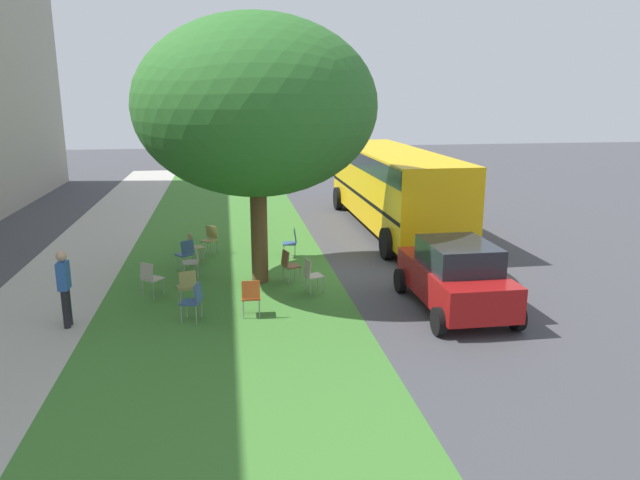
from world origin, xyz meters
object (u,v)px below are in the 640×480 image
Objects in this scene: chair_3 at (210,238)px; chair_8 at (194,299)px; chair_4 at (292,241)px; chair_6 at (150,276)px; chair_9 at (289,263)px; chair_10 at (187,285)px; chair_0 at (251,295)px; chair_5 at (311,273)px; pedestrian_0 at (64,286)px; chair_1 at (194,245)px; school_bus at (393,182)px; street_tree at (256,107)px; chair_2 at (186,252)px; chair_7 at (193,259)px; parked_car at (455,275)px.

chair_8 is (-5.72, 0.23, 0.00)m from chair_3.
chair_4 and chair_8 have the same top height.
chair_8 is at bearing -148.27° from chair_6.
chair_9 is at bearing -80.27° from chair_6.
chair_10 is (-1.42, 2.57, 0.00)m from chair_9.
chair_0 and chair_3 have the same top height.
pedestrian_0 reaches higher than chair_5.
pedestrian_0 reaches higher than chair_10.
chair_0 is 2.62m from chair_9.
chair_3 and chair_4 have the same top height.
chair_1 is at bearing 47.73° from chair_9.
chair_0 is 9.99m from school_bus.
chair_10 is at bearing -131.29° from chair_6.
chair_8 is (-2.64, 1.61, -4.06)m from street_tree.
chair_7 is (-0.78, -0.24, 0.00)m from chair_2.
chair_0 and chair_10 have the same top height.
school_bus is (6.43, -7.94, 1.24)m from chair_6.
chair_6 is at bearing 99.73° from chair_9.
chair_0 is 4.96m from chair_1.
street_tree is 1.85× the size of parked_car.
chair_10 is (-4.70, 0.43, 0.00)m from chair_3.
chair_5 is (-3.41, -0.12, 0.00)m from chair_4.
chair_5 is 3.06m from chair_10.
chair_6 is 1.00× the size of chair_8.
pedestrian_0 is (-0.90, 2.49, 0.41)m from chair_10.
street_tree reaches higher than school_bus.
school_bus reaches higher than chair_8.
chair_9 is (-1.60, -2.78, 0.00)m from chair_2.
school_bus is at bearing -59.64° from chair_2.
chair_7 is 1.00× the size of chair_10.
parked_car is (-0.29, -4.67, 0.32)m from chair_0.
street_tree is 6.18m from pedestrian_0.
pedestrian_0 is at bearing 87.58° from chair_8.
chair_1 is at bearing 50.76° from parked_car.
chair_0 is 2.98m from chair_6.
chair_3 is 0.52× the size of pedestrian_0.
parked_car is at bearing -101.50° from chair_10.
parked_car is (-0.23, -5.92, 0.32)m from chair_8.
pedestrian_0 is (-1.73, 1.55, 0.41)m from chair_6.
chair_3 is 1.00× the size of chair_8.
parked_car is (-3.49, -6.09, 0.32)m from chair_7.
chair_4 is (0.10, -2.94, 0.00)m from chair_1.
chair_5 is at bearing -62.26° from chair_8.
school_bus is (8.27, -6.81, 1.24)m from chair_8.
street_tree reaches higher than chair_9.
chair_9 is at bearing 53.15° from parked_car.
chair_4 is 3.41m from chair_5.
chair_4 is 1.00× the size of chair_10.
pedestrian_0 reaches higher than chair_9.
chair_1 is 7.95m from school_bus.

